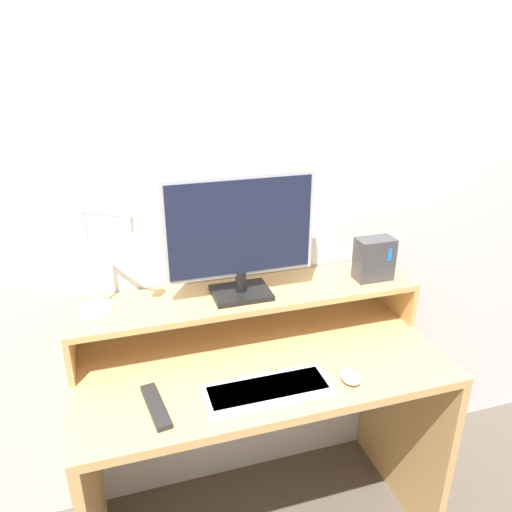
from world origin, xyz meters
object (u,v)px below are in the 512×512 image
remote_control (156,406)px  keyboard (268,390)px  router_dock (374,259)px  monitor (240,234)px  desk_lamp (103,273)px  mouse (351,377)px

remote_control → keyboard: bearing=-4.6°
keyboard → remote_control: (-0.33, 0.03, -0.00)m
router_dock → monitor: bearing=178.0°
desk_lamp → router_dock: desk_lamp is taller
router_dock → mouse: router_dock is taller
router_dock → keyboard: size_ratio=0.40×
monitor → router_dock: monitor is taller
router_dock → mouse: (-0.24, -0.32, -0.23)m
monitor → router_dock: 0.51m
desk_lamp → remote_control: bearing=-71.1°
monitor → desk_lamp: bearing=178.2°
router_dock → keyboard: router_dock is taller
monitor → desk_lamp: (-0.43, 0.01, -0.08)m
monitor → mouse: 0.56m
desk_lamp → mouse: size_ratio=4.31×
monitor → remote_control: size_ratio=2.45×
desk_lamp → mouse: desk_lamp is taller
keyboard → monitor: bearing=89.0°
router_dock → remote_control: size_ratio=0.77×
mouse → router_dock: bearing=53.4°
router_dock → mouse: bearing=-126.6°
desk_lamp → router_dock: size_ratio=2.18×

